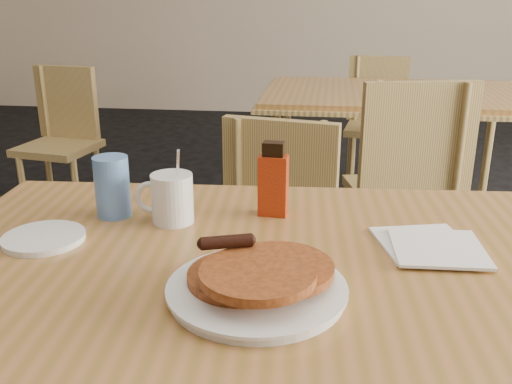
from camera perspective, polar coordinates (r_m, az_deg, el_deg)
main_table at (r=1.07m, az=-0.62°, el=-8.62°), size 1.33×0.94×0.75m
neighbor_table at (r=2.93m, az=13.86°, el=9.02°), size 1.33×0.91×0.75m
chair_main_far at (r=1.81m, az=2.06°, el=-3.95°), size 0.45×0.45×0.84m
chair_neighbor_far at (r=3.71m, az=12.03°, el=7.82°), size 0.42×0.43×0.83m
chair_neighbor_near at (r=2.25m, az=15.22°, el=1.56°), size 0.50×0.51×0.92m
chair_wall_extra at (r=3.38m, az=-18.77°, el=6.03°), size 0.43×0.44×0.82m
pancake_plate at (r=0.92m, az=0.16°, el=-8.99°), size 0.29×0.29×0.09m
coffee_mug at (r=1.21m, az=-8.50°, el=-0.54°), size 0.13×0.09×0.17m
syrup_bottle at (r=1.23m, az=1.73°, el=1.04°), size 0.06×0.04×0.16m
napkin_stack at (r=1.14m, az=17.06°, el=-5.15°), size 0.21×0.22×0.01m
blue_tumbler at (r=1.26m, az=-14.17°, el=0.53°), size 0.09×0.09×0.13m
side_saucer at (r=1.20m, az=-20.46°, el=-4.32°), size 0.18×0.18×0.01m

